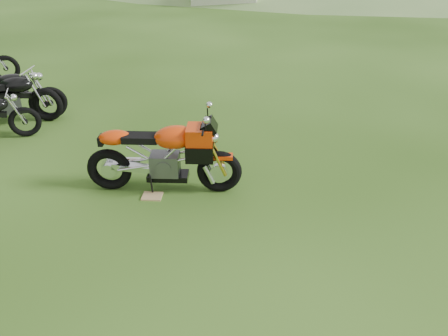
{
  "coord_description": "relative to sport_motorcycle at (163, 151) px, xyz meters",
  "views": [
    {
      "loc": [
        -1.03,
        -4.44,
        3.3
      ],
      "look_at": [
        -0.21,
        0.4,
        0.63
      ],
      "focal_mm": 35.0,
      "sensor_mm": 36.0,
      "label": 1
    }
  ],
  "objects": [
    {
      "name": "ground",
      "position": [
        0.96,
        -1.03,
        -0.63
      ],
      "size": [
        120.0,
        120.0,
        0.0
      ],
      "primitive_type": "plane",
      "color": "#21410D",
      "rests_on": "ground"
    },
    {
      "name": "sport_motorcycle",
      "position": [
        0.0,
        0.0,
        0.0
      ],
      "size": [
        2.15,
        0.94,
        1.25
      ],
      "primitive_type": null,
      "rotation": [
        0.0,
        0.0,
        -0.21
      ],
      "color": "red",
      "rests_on": "ground"
    },
    {
      "name": "plywood_board",
      "position": [
        -0.2,
        -0.17,
        -0.62
      ],
      "size": [
        0.32,
        0.28,
        0.02
      ],
      "primitive_type": "cube",
      "rotation": [
        0.0,
        0.0,
        -0.23
      ],
      "color": "tan",
      "rests_on": "ground"
    },
    {
      "name": "vintage_moto_b",
      "position": [
        -2.87,
        3.14,
        -0.08
      ],
      "size": [
        2.13,
        0.87,
        1.09
      ],
      "primitive_type": null,
      "rotation": [
        0.0,
        0.0,
        -0.19
      ],
      "color": "black",
      "rests_on": "ground"
    },
    {
      "name": "vintage_moto_c",
      "position": [
        -2.77,
        2.94,
        -0.1
      ],
      "size": [
        2.06,
        0.95,
        1.06
      ],
      "primitive_type": null,
      "rotation": [
        0.0,
        0.0,
        0.25
      ],
      "color": "black",
      "rests_on": "ground"
    }
  ]
}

